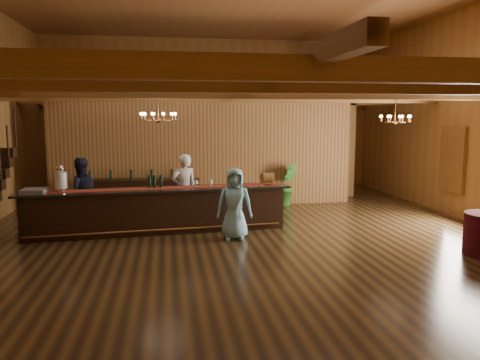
{
  "coord_description": "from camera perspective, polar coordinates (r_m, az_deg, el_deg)",
  "views": [
    {
      "loc": [
        -1.62,
        -10.45,
        2.69
      ],
      "look_at": [
        0.07,
        0.35,
        1.2
      ],
      "focal_mm": 35.0,
      "sensor_mm": 36.0,
      "label": 1
    }
  ],
  "objects": [
    {
      "name": "floor",
      "position": [
        10.91,
        -0.06,
        -6.52
      ],
      "size": [
        14.0,
        14.0,
        0.0
      ],
      "primitive_type": "plane",
      "color": "#4D3419",
      "rests_on": "ground"
    },
    {
      "name": "wall_back",
      "position": [
        17.53,
        -3.61,
        7.94
      ],
      "size": [
        12.0,
        0.1,
        5.5
      ],
      "primitive_type": "cube",
      "color": "#9B642B",
      "rests_on": "floor"
    },
    {
      "name": "wall_front",
      "position": [
        3.81,
        16.46,
        8.31
      ],
      "size": [
        12.0,
        0.1,
        5.5
      ],
      "primitive_type": "cube",
      "color": "#9B642B",
      "rests_on": "floor"
    },
    {
      "name": "beam_grid",
      "position": [
        11.09,
        -0.47,
        10.6
      ],
      "size": [
        11.9,
        13.9,
        0.39
      ],
      "color": "brown",
      "rests_on": "wall_left"
    },
    {
      "name": "support_posts",
      "position": [
        10.14,
        0.37,
        1.58
      ],
      "size": [
        9.2,
        10.2,
        3.2
      ],
      "color": "brown",
      "rests_on": "floor"
    },
    {
      "name": "partition_wall",
      "position": [
        14.04,
        -4.28,
        3.08
      ],
      "size": [
        9.0,
        0.18,
        3.1
      ],
      "primitive_type": "cube",
      "color": "#936137",
      "rests_on": "floor"
    },
    {
      "name": "window_right_back",
      "position": [
        13.77,
        24.52,
        2.31
      ],
      "size": [
        0.12,
        1.05,
        1.75
      ],
      "primitive_type": "cube",
      "color": "white",
      "rests_on": "wall_right"
    },
    {
      "name": "backroom_boxes",
      "position": [
        16.15,
        -4.09,
        0.05
      ],
      "size": [
        4.1,
        0.6,
        1.1
      ],
      "color": "black",
      "rests_on": "floor"
    },
    {
      "name": "tasting_bar",
      "position": [
        11.06,
        -9.95,
        -3.65
      ],
      "size": [
        6.25,
        1.3,
        1.05
      ],
      "rotation": [
        0.0,
        0.0,
        0.08
      ],
      "color": "black",
      "rests_on": "floor"
    },
    {
      "name": "beverage_dispenser",
      "position": [
        11.06,
        -21.02,
        0.13
      ],
      "size": [
        0.26,
        0.26,
        0.6
      ],
      "color": "silver",
      "rests_on": "tasting_bar"
    },
    {
      "name": "glass_rack_tray",
      "position": [
        11.07,
        -23.8,
        -1.24
      ],
      "size": [
        0.5,
        0.5,
        0.1
      ],
      "primitive_type": "cube",
      "color": "gray",
      "rests_on": "tasting_bar"
    },
    {
      "name": "raffle_drum",
      "position": [
        11.37,
        3.37,
        0.27
      ],
      "size": [
        0.34,
        0.24,
        0.3
      ],
      "color": "olive",
      "rests_on": "tasting_bar"
    },
    {
      "name": "bar_bottle_0",
      "position": [
        11.06,
        -10.97,
        -0.21
      ],
      "size": [
        0.07,
        0.07,
        0.3
      ],
      "primitive_type": "cylinder",
      "color": "black",
      "rests_on": "tasting_bar"
    },
    {
      "name": "bar_bottle_1",
      "position": [
        11.07,
        -10.39,
        -0.19
      ],
      "size": [
        0.07,
        0.07,
        0.3
      ],
      "primitive_type": "cylinder",
      "color": "black",
      "rests_on": "tasting_bar"
    },
    {
      "name": "bar_bottle_2",
      "position": [
        11.08,
        -9.6,
        -0.16
      ],
      "size": [
        0.07,
        0.07,
        0.3
      ],
      "primitive_type": "cylinder",
      "color": "black",
      "rests_on": "tasting_bar"
    },
    {
      "name": "backbar_shelf",
      "position": [
        13.68,
        -11.83,
        -1.8
      ],
      "size": [
        3.29,
        0.87,
        0.91
      ],
      "primitive_type": "cube",
      "rotation": [
        0.0,
        0.0,
        -0.11
      ],
      "color": "black",
      "rests_on": "floor"
    },
    {
      "name": "chandelier_left",
      "position": [
        10.91,
        -9.94,
        7.67
      ],
      "size": [
        0.8,
        0.8,
        0.66
      ],
      "color": "#A16736",
      "rests_on": "beam_grid"
    },
    {
      "name": "chandelier_right",
      "position": [
        12.84,
        18.37,
        7.13
      ],
      "size": [
        0.8,
        0.8,
        0.72
      ],
      "color": "#A16736",
      "rests_on": "beam_grid"
    },
    {
      "name": "bartender",
      "position": [
        11.77,
        -6.82,
        -1.12
      ],
      "size": [
        0.73,
        0.57,
        1.77
      ],
      "primitive_type": "imported",
      "rotation": [
        0.0,
        0.0,
        3.4
      ],
      "color": "white",
      "rests_on": "floor"
    },
    {
      "name": "staff_second",
      "position": [
        11.84,
        -18.86,
        -1.56
      ],
      "size": [
        1.01,
        0.9,
        1.72
      ],
      "primitive_type": "imported",
      "rotation": [
        0.0,
        0.0,
        3.49
      ],
      "color": "black",
      "rests_on": "floor"
    },
    {
      "name": "guest",
      "position": [
        10.24,
        -0.68,
        -2.92
      ],
      "size": [
        0.82,
        0.59,
        1.58
      ],
      "primitive_type": "imported",
      "rotation": [
        0.0,
        0.0,
        -0.11
      ],
      "color": "#83C7E4",
      "rests_on": "floor"
    },
    {
      "name": "floor_plant",
      "position": [
        14.21,
        5.68,
        -0.56
      ],
      "size": [
        0.78,
        0.67,
        1.29
      ],
      "primitive_type": "imported",
      "rotation": [
        0.0,
        0.0,
        0.14
      ],
      "color": "#307025",
      "rests_on": "floor"
    }
  ]
}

